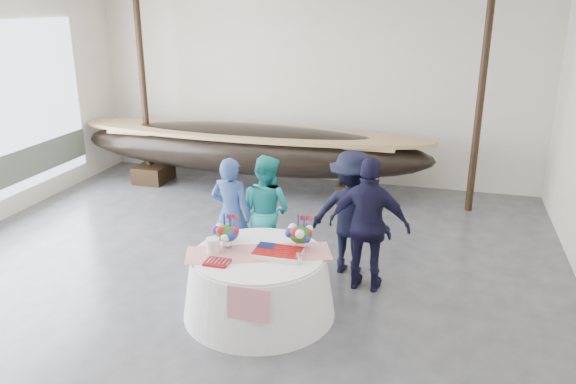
# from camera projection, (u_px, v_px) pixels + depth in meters

# --- Properties ---
(floor) EXTENTS (10.00, 12.00, 0.01)m
(floor) POSITION_uv_depth(u_px,v_px,m) (207.00, 306.00, 7.64)
(floor) COLOR #3D3D42
(floor) RESTS_ON ground
(wall_back) EXTENTS (10.00, 0.02, 4.50)m
(wall_back) POSITION_uv_depth(u_px,v_px,m) (312.00, 81.00, 12.37)
(wall_back) COLOR silver
(wall_back) RESTS_ON ground
(longboat_display) EXTENTS (7.77, 1.55, 1.46)m
(longboat_display) POSITION_uv_depth(u_px,v_px,m) (249.00, 148.00, 11.99)
(longboat_display) COLOR black
(longboat_display) RESTS_ON ground
(banquet_table) EXTENTS (2.00, 2.00, 0.86)m
(banquet_table) POSITION_uv_depth(u_px,v_px,m) (259.00, 283.00, 7.36)
(banquet_table) COLOR white
(banquet_table) RESTS_ON ground
(tabletop_items) EXTENTS (1.93, 1.16, 0.40)m
(tabletop_items) POSITION_uv_depth(u_px,v_px,m) (260.00, 239.00, 7.27)
(tabletop_items) COLOR red
(tabletop_items) RESTS_ON banquet_table
(guest_woman_blue) EXTENTS (0.66, 0.46, 1.76)m
(guest_woman_blue) POSITION_uv_depth(u_px,v_px,m) (231.00, 213.00, 8.50)
(guest_woman_blue) COLOR navy
(guest_woman_blue) RESTS_ON ground
(guest_woman_teal) EXTENTS (1.02, 0.90, 1.76)m
(guest_woman_teal) POSITION_uv_depth(u_px,v_px,m) (266.00, 211.00, 8.62)
(guest_woman_teal) COLOR teal
(guest_woman_teal) RESTS_ON ground
(guest_man_left) EXTENTS (1.29, 0.82, 1.89)m
(guest_man_left) POSITION_uv_depth(u_px,v_px,m) (351.00, 213.00, 8.33)
(guest_man_left) COLOR black
(guest_man_left) RESTS_ON ground
(guest_man_right) EXTENTS (1.17, 0.54, 1.95)m
(guest_man_right) POSITION_uv_depth(u_px,v_px,m) (369.00, 225.00, 7.80)
(guest_man_right) COLOR black
(guest_man_right) RESTS_ON ground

